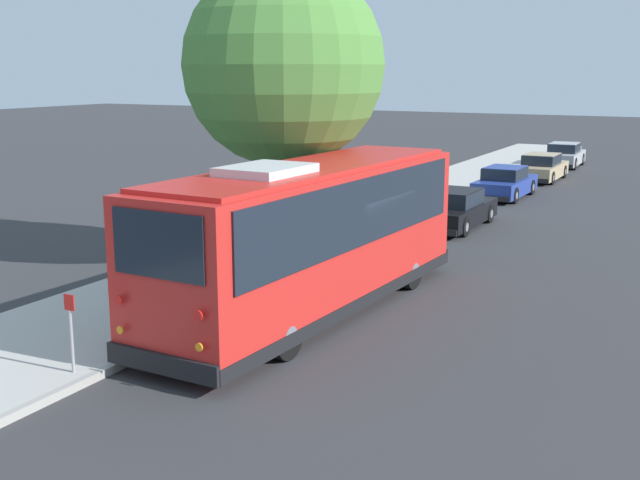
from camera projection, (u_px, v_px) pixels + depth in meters
The scene contains 12 objects.
ground_plane at pixel (345, 298), 18.86m from camera, with size 160.00×160.00×0.00m, color #333335.
sidewalk_slab at pixel (213, 276), 20.55m from camera, with size 80.00×4.16×0.15m, color #B2AFA8.
curb_strip at pixel (285, 287), 19.58m from camera, with size 80.00×0.14×0.15m, color #9D9A94.
shuttle_bus at pixel (312, 231), 17.38m from camera, with size 10.15×2.91×3.45m.
parked_sedan_black at pixel (454, 210), 27.16m from camera, with size 4.48×1.85×1.30m.
parked_sedan_blue at pixel (505, 183), 33.44m from camera, with size 4.32×1.82×1.31m.
parked_sedan_tan at pixel (541, 168), 38.68m from camera, with size 4.45×1.81×1.29m.
parked_sedan_silver at pixel (564, 156), 44.02m from camera, with size 4.23×1.82×1.32m.
street_tree at pixel (286, 50), 20.48m from camera, with size 5.22×5.22×8.63m.
sign_post_near at pixel (71, 332), 13.72m from camera, with size 0.06×0.22×1.40m.
sign_post_far at pixel (150, 300), 15.51m from camera, with size 0.06×0.22×1.47m.
fire_hydrant at pixel (379, 221), 25.45m from camera, with size 0.22×0.22×0.81m.
Camera 1 is at (-16.37, -7.88, 5.29)m, focal length 45.00 mm.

